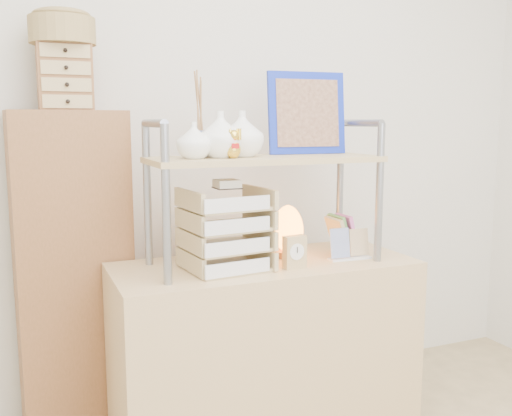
{
  "coord_description": "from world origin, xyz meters",
  "views": [
    {
      "loc": [
        -0.89,
        -0.82,
        1.31
      ],
      "look_at": [
        -0.04,
        1.2,
        0.97
      ],
      "focal_mm": 40.0,
      "sensor_mm": 36.0,
      "label": 1
    }
  ],
  "objects_px": {
    "desk": "(264,352)",
    "cabinet": "(74,276)",
    "letter_tray": "(227,234)",
    "salt_lamp": "(288,231)"
  },
  "relations": [
    {
      "from": "desk",
      "to": "cabinet",
      "type": "bearing_deg",
      "value": 152.04
    },
    {
      "from": "desk",
      "to": "cabinet",
      "type": "xyz_separation_m",
      "value": [
        -0.7,
        0.37,
        0.3
      ]
    },
    {
      "from": "letter_tray",
      "to": "salt_lamp",
      "type": "bearing_deg",
      "value": 18.7
    },
    {
      "from": "desk",
      "to": "letter_tray",
      "type": "distance_m",
      "value": 0.54
    },
    {
      "from": "cabinet",
      "to": "salt_lamp",
      "type": "height_order",
      "value": "cabinet"
    },
    {
      "from": "desk",
      "to": "salt_lamp",
      "type": "relative_size",
      "value": 5.58
    },
    {
      "from": "salt_lamp",
      "to": "desk",
      "type": "bearing_deg",
      "value": -155.39
    },
    {
      "from": "salt_lamp",
      "to": "letter_tray",
      "type": "bearing_deg",
      "value": -161.3
    },
    {
      "from": "letter_tray",
      "to": "salt_lamp",
      "type": "relative_size",
      "value": 1.6
    },
    {
      "from": "cabinet",
      "to": "letter_tray",
      "type": "xyz_separation_m",
      "value": [
        0.52,
        -0.41,
        0.21
      ]
    }
  ]
}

